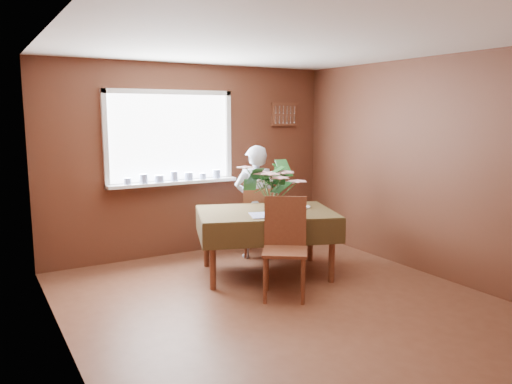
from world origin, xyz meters
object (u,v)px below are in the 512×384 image
dining_table (266,219)px  chair_near (285,243)px  chair_far (258,219)px  flower_bouquet (271,184)px  seated_woman (255,202)px

dining_table → chair_near: (-0.18, -0.67, -0.11)m
dining_table → chair_far: chair_far is taller
chair_far → chair_near: (-0.47, -1.34, 0.05)m
chair_far → flower_bouquet: 1.09m
chair_near → seated_woman: (0.42, 1.34, 0.18)m
dining_table → chair_near: 0.70m
dining_table → flower_bouquet: size_ratio=2.96×
chair_near → chair_far: bearing=105.4°
seated_woman → flower_bouquet: (-0.29, -0.85, 0.36)m
seated_woman → chair_near: bearing=88.4°
chair_far → flower_bouquet: size_ratio=1.49×
seated_woman → flower_bouquet: seated_woman is taller
flower_bouquet → chair_far: bearing=68.6°
chair_near → flower_bouquet: 0.74m
dining_table → chair_near: chair_near is taller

